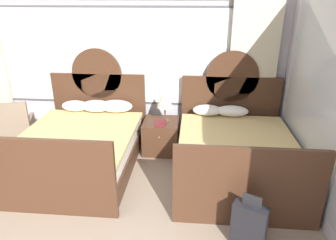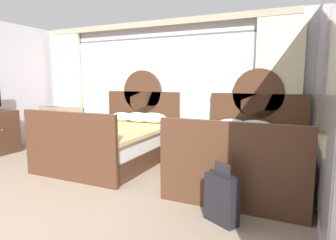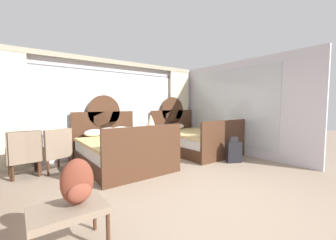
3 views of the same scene
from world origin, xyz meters
name	(u,v)px [view 3 (image 3 of 3)]	position (x,y,z in m)	size (l,w,h in m)	color
ground_plane	(206,200)	(0.00, 0.00, 0.00)	(24.00, 24.00, 0.00)	gray
wall_back_window	(113,105)	(0.00, 3.62, 1.41)	(5.94, 0.22, 2.70)	silver
wall_right_mirror	(239,108)	(3.00, 1.54, 1.35)	(0.08, 4.22, 2.70)	silver
bed_near_window	(120,150)	(-0.30, 2.46, 0.37)	(1.70, 2.25, 1.69)	#472B1C
bed_near_mirror	(193,140)	(2.06, 2.44, 0.36)	(1.70, 2.25, 1.69)	#472B1C
nightstand_between_beds	(149,144)	(0.88, 3.08, 0.28)	(0.60, 0.62, 0.55)	#472B1C
table_lamp_on_nightstand	(151,120)	(0.95, 3.10, 0.97)	(0.27, 0.27, 0.61)	brown
book_on_nightstand	(151,135)	(0.89, 2.96, 0.57)	(0.18, 0.26, 0.03)	maroon
armchair_by_window_left	(55,149)	(-1.61, 2.85, 0.48)	(0.70, 0.70, 0.93)	#84705B
armchair_by_window_centre	(24,153)	(-2.15, 2.84, 0.48)	(0.56, 0.56, 0.93)	#84705B
armchair_by_window_right	(25,153)	(-2.14, 2.85, 0.48)	(0.62, 0.62, 0.93)	#84705B
luggage_bench	(68,212)	(-1.90, 0.04, 0.39)	(0.68, 0.48, 0.45)	#84705B
backpack_on_bench	(78,183)	(-1.81, 0.03, 0.67)	(0.31, 0.24, 0.46)	brown
suitcase_on_floor	(234,152)	(2.06, 0.99, 0.26)	(0.39, 0.30, 0.64)	black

